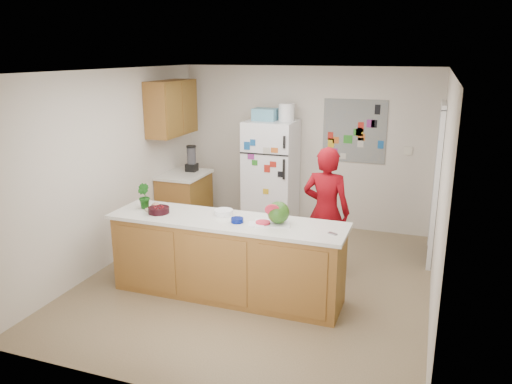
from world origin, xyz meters
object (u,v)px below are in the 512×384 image
(refrigerator, at_px, (271,175))
(person, at_px, (326,212))
(cherry_bowl, at_px, (159,210))
(watermelon, at_px, (278,212))

(refrigerator, xyz_separation_m, person, (1.16, -1.40, -0.04))
(cherry_bowl, bearing_deg, refrigerator, 77.06)
(refrigerator, distance_m, person, 1.82)
(person, bearing_deg, watermelon, 75.11)
(refrigerator, distance_m, cherry_bowl, 2.50)
(refrigerator, bearing_deg, cherry_bowl, -102.94)
(person, bearing_deg, cherry_bowl, 35.09)
(person, relative_size, cherry_bowl, 6.74)
(person, xyz_separation_m, cherry_bowl, (-1.72, -1.03, 0.15))
(watermelon, distance_m, cherry_bowl, 1.41)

